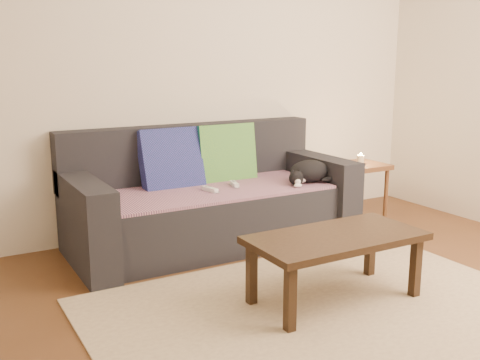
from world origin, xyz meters
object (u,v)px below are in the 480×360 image
object	(u,v)px
sofa	(210,203)
wii_remote_b	(234,184)
cat	(308,172)
coffee_table	(336,243)
side_table	(360,174)
wii_remote_a	(210,189)

from	to	relation	value
sofa	wii_remote_b	xyz separation A→B (m)	(0.16, -0.10, 0.15)
sofa	wii_remote_b	bearing A→B (deg)	-31.11
cat	coffee_table	xyz separation A→B (m)	(-0.57, -1.04, -0.17)
sofa	side_table	xyz separation A→B (m)	(1.39, -0.09, 0.10)
wii_remote_a	side_table	size ratio (longest dim) A/B	0.30
side_table	coffee_table	size ratio (longest dim) A/B	0.50
cat	wii_remote_a	world-z (taller)	cat
wii_remote_a	wii_remote_b	distance (m)	0.25
wii_remote_b	side_table	bearing A→B (deg)	-75.21
wii_remote_a	coffee_table	xyz separation A→B (m)	(0.22, -1.15, -0.10)
sofa	wii_remote_a	size ratio (longest dim) A/B	14.00
wii_remote_a	coffee_table	world-z (taller)	wii_remote_a
coffee_table	cat	bearing A→B (deg)	61.32
sofa	cat	world-z (taller)	sofa
sofa	wii_remote_a	world-z (taller)	sofa
side_table	coffee_table	distance (m)	1.74
wii_remote_b	side_table	world-z (taller)	side_table
wii_remote_a	side_table	distance (m)	1.47
sofa	wii_remote_a	xyz separation A→B (m)	(-0.08, -0.16, 0.15)
cat	side_table	world-z (taller)	cat
wii_remote_a	side_table	bearing A→B (deg)	-99.55
coffee_table	side_table	bearing A→B (deg)	44.30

